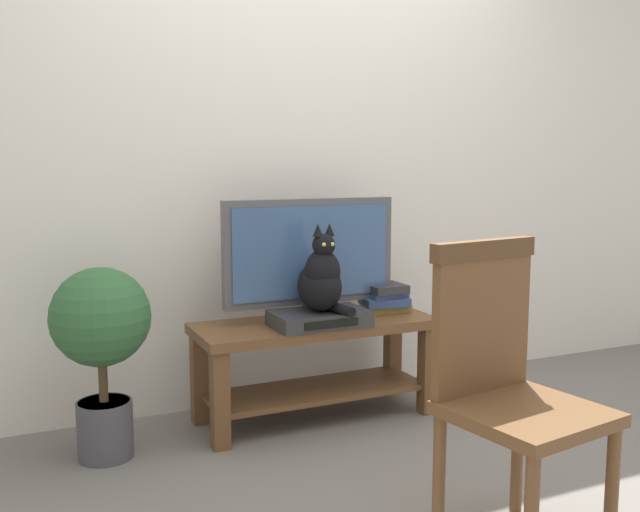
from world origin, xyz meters
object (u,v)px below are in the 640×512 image
wooden_chair (505,375)px  cat (321,279)px  book_stack (385,298)px  media_box (319,318)px  tv_stand (315,351)px  potted_plant (101,336)px  tv (310,257)px

wooden_chair → cat: bearing=95.8°
book_stack → media_box: bearing=-161.5°
tv_stand → wooden_chair: size_ratio=1.18×
tv_stand → potted_plant: bearing=-176.9°
tv → book_stack: bearing=-1.9°
media_box → wooden_chair: wooden_chair is taller
tv_stand → potted_plant: 0.98m
cat → tv_stand: bearing=79.1°
tv_stand → media_box: media_box is taller
tv → potted_plant: (-0.96, -0.11, -0.25)m
media_box → tv_stand: bearing=76.7°
tv → cat: bearing=-97.1°
wooden_chair → book_stack: size_ratio=3.83×
media_box → tv: bearing=81.8°
tv_stand → wooden_chair: (0.09, -1.22, 0.22)m
media_box → book_stack: book_stack is taller
media_box → wooden_chair: 1.14m
potted_plant → media_box: bearing=-2.5°
tv_stand → potted_plant: (-0.96, -0.05, 0.18)m
tv → potted_plant: bearing=-173.4°
tv_stand → book_stack: size_ratio=4.50×
tv → tv_stand: bearing=-90.0°
wooden_chair → tv_stand: bearing=94.3°
tv_stand → media_box: size_ratio=2.63×
cat → potted_plant: (-0.94, 0.05, -0.17)m
cat → potted_plant: size_ratio=0.50×
cat → wooden_chair: size_ratio=0.41×
book_stack → potted_plant: potted_plant is taller
book_stack → tv_stand: bearing=-173.2°
potted_plant → wooden_chair: bearing=-48.1°
cat → book_stack: (0.41, 0.15, -0.15)m
tv → book_stack: (0.39, -0.01, -0.22)m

